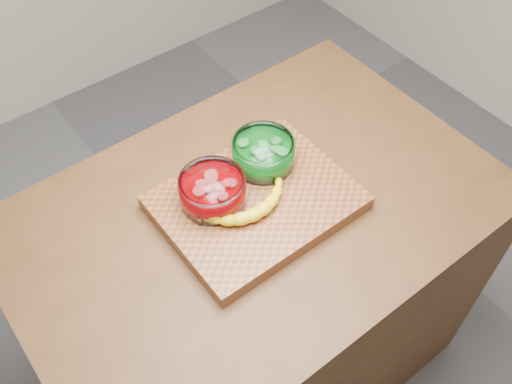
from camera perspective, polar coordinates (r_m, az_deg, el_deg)
ground at (r=2.18m, az=0.00°, el=-16.19°), size 3.50×3.50×0.00m
counter at (r=1.77m, az=0.00°, el=-10.48°), size 1.20×0.80×0.90m
cutting_board at (r=1.38m, az=0.00°, el=-1.05°), size 0.45×0.35×0.04m
bowl_red at (r=1.33m, az=-4.37°, el=0.12°), size 0.16×0.16×0.07m
bowl_green at (r=1.41m, az=0.73°, el=3.91°), size 0.15×0.15×0.07m
banana at (r=1.33m, az=-0.87°, el=-1.19°), size 0.26×0.13×0.04m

